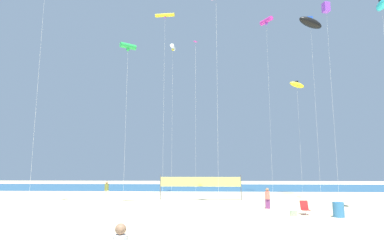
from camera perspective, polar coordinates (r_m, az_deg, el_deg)
The scene contains 17 objects.
ground_plane at distance 18.64m, azimuth 1.11°, elevation -18.00°, with size 120.00×120.00×0.00m, color beige.
ocean_band at distance 52.45m, azimuth 2.24°, elevation -12.02°, with size 120.00×20.00×0.01m, color #28608C.
beachgoer_coral_shirt at distance 25.31m, azimuth 13.47°, elevation -13.45°, with size 0.35×0.35×1.54m.
beachgoer_olive_shirt at distance 33.76m, azimuth -15.17°, elevation -11.94°, with size 0.40×0.40×1.77m.
folding_beach_chair at distance 22.81m, azimuth 19.69°, elevation -14.63°, with size 0.52×0.65×0.89m.
trash_barrel at distance 22.40m, azimuth 24.93°, elevation -14.46°, with size 0.68×0.68×0.92m, color teal.
volleyball_net at distance 31.31m, azimuth 1.52°, elevation -11.25°, with size 7.92×0.17×2.40m.
beach_handbag at distance 22.05m, azimuth 17.87°, elevation -15.74°, with size 0.39×0.20×0.31m, color #99B28C.
kite_yellow_inflatable at distance 40.15m, azimuth 18.42°, elevation 6.02°, with size 2.01×1.00×13.46m.
kite_violet_box at distance 32.89m, azimuth 23.04°, elevation 18.07°, with size 0.66×0.66×17.98m.
kite_magenta_tube at distance 41.70m, azimuth 13.27°, elevation 16.94°, with size 1.46×1.82×21.27m.
kite_yellow_tube at distance 36.92m, azimuth -4.91°, elevation 18.19°, with size 2.17×0.52×20.00m.
kite_cyan_inflatable at distance 26.65m, azimuth 31.02°, elevation 17.26°, with size 0.89×1.68×14.58m.
kite_green_tube at distance 27.71m, azimuth -11.47°, elevation 12.82°, with size 1.33×1.14×13.39m.
kite_black_inflatable at distance 37.74m, azimuth 20.61°, elevation 16.10°, with size 3.04×1.83×19.31m.
kite_magenta_diamond at distance 35.62m, azimuth 0.65°, elevation 12.27°, with size 0.41×0.40×17.07m.
kite_white_tube at distance 40.10m, azimuth -3.48°, elevation 12.86°, with size 0.55×1.29×18.09m.
Camera 1 is at (0.55, -18.39, 2.99)m, focal length 29.55 mm.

